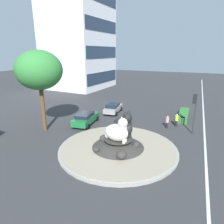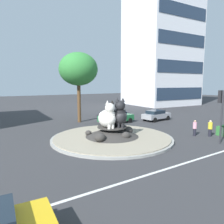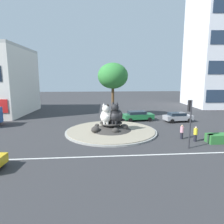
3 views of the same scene
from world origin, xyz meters
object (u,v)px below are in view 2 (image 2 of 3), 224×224
Objects in this scene: pedestrian_pink_shirt at (195,128)px; cat_statue_white at (107,117)px; office_tower at (161,44)px; hatchback_near_shophouse at (116,117)px; broadleaf_tree_behind_island at (78,69)px; pedestrian_yellow_shirt at (210,128)px; cat_statue_black at (119,116)px; traffic_light_mast at (221,107)px; parked_car_right at (156,115)px; litter_bin at (223,132)px.

cat_statue_white is at bearing 134.65° from pedestrian_pink_shirt.
office_tower reaches higher than hatchback_near_shophouse.
broadleaf_tree_behind_island reaches higher than pedestrian_yellow_shirt.
hatchback_near_shophouse is (-23.65, -15.45, -13.80)m from office_tower.
traffic_light_mast is (6.19, -5.99, 1.02)m from cat_statue_black.
traffic_light_mast reaches higher than pedestrian_yellow_shirt.
cat_statue_white is 38.45m from office_tower.
pedestrian_yellow_shirt is 11.33m from hatchback_near_shophouse.
cat_statue_black is 11.36m from parked_car_right.
pedestrian_pink_shirt reaches higher than hatchback_near_shophouse.
office_tower is at bearing -47.44° from traffic_light_mast.
hatchback_near_shophouse is at bearing 161.92° from parked_car_right.
hatchback_near_shophouse is at bearing 82.13° from pedestrian_pink_shirt.
traffic_light_mast reaches higher than parked_car_right.
cat_statue_black is at bearing -129.12° from hatchback_near_shophouse.
pedestrian_pink_shirt is (-20.91, -25.17, -13.79)m from office_tower.
cat_statue_black is at bearing 36.11° from traffic_light_mast.
pedestrian_yellow_shirt is at bearing -123.46° from office_tower.
hatchback_near_shophouse reaches higher than parked_car_right.
cat_statue_black is 11.02m from broadleaf_tree_behind_island.
hatchback_near_shophouse is at bearing 170.24° from cat_statue_black.
traffic_light_mast is at bearing -87.49° from hatchback_near_shophouse.
hatchback_near_shophouse is (-2.09, 12.52, -2.38)m from traffic_light_mast.
cat_statue_black is 7.67m from pedestrian_pink_shirt.
cat_statue_white is 1.58× the size of pedestrian_yellow_shirt.
cat_statue_white is 10.09m from pedestrian_yellow_shirt.
broadleaf_tree_behind_island reaches higher than litter_bin.
office_tower reaches higher than cat_statue_white.
cat_statue_white reaches higher than pedestrian_pink_shirt.
traffic_light_mast reaches higher than pedestrian_pink_shirt.
litter_bin is at bearing -59.68° from broadleaf_tree_behind_island.
office_tower is at bearing 23.85° from broadleaf_tree_behind_island.
pedestrian_pink_shirt is 0.36× the size of parked_car_right.
traffic_light_mast reaches higher than cat_statue_black.
cat_statue_black is 0.61× the size of parked_car_right.
cat_statue_white is at bearing -160.81° from parked_car_right.
traffic_light_mast is at bearing 155.66° from pedestrian_yellow_shirt.
cat_statue_black is at bearing -137.82° from office_tower.
broadleaf_tree_behind_island reaches higher than cat_statue_black.
cat_statue_white reaches higher than parked_car_right.
traffic_light_mast reaches higher than litter_bin.
office_tower reaches higher than traffic_light_mast.
pedestrian_pink_shirt is (6.84, -3.19, -1.35)m from cat_statue_black.
pedestrian_yellow_shirt is at bearing 69.04° from cat_statue_white.
parked_car_right is (3.79, 11.24, -2.42)m from traffic_light_mast.
traffic_light_mast is at bearing -70.26° from broadleaf_tree_behind_island.
litter_bin is (2.25, -1.61, -0.36)m from pedestrian_pink_shirt.
office_tower is (28.98, 21.95, 12.51)m from cat_statue_white.
hatchback_near_shophouse reaches higher than litter_bin.
office_tower is 32.45× the size of litter_bin.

